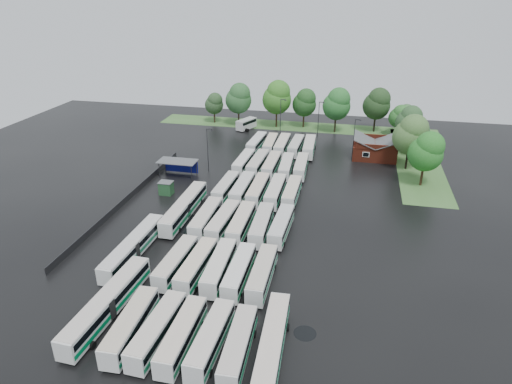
% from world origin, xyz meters
% --- Properties ---
extents(ground, '(160.00, 160.00, 0.00)m').
position_xyz_m(ground, '(0.00, 0.00, 0.00)').
color(ground, black).
rests_on(ground, ground).
extents(brick_building, '(10.07, 8.60, 5.39)m').
position_xyz_m(brick_building, '(24.00, 42.77, 1.87)').
color(brick_building, maroon).
rests_on(brick_building, ground).
extents(wash_shed, '(8.20, 4.20, 3.58)m').
position_xyz_m(wash_shed, '(-17.20, 22.02, 2.99)').
color(wash_shed, '#2D2D30').
rests_on(wash_shed, ground).
extents(utility_hut, '(2.70, 2.20, 2.62)m').
position_xyz_m(utility_hut, '(-16.20, 12.60, 1.32)').
color(utility_hut, '#1D4624').
rests_on(utility_hut, ground).
extents(grass_strip_north, '(80.00, 10.00, 0.01)m').
position_xyz_m(grass_strip_north, '(2.00, 64.80, 0.01)').
color(grass_strip_north, '#3F6C30').
rests_on(grass_strip_north, ground).
extents(grass_strip_east, '(10.00, 50.00, 0.01)m').
position_xyz_m(grass_strip_east, '(34.00, 42.80, 0.01)').
color(grass_strip_east, '#3F6C30').
rests_on(grass_strip_east, ground).
extents(west_fence, '(0.10, 50.00, 1.20)m').
position_xyz_m(west_fence, '(-22.20, 8.00, 0.60)').
color(west_fence, '#2D2D30').
rests_on(west_fence, ground).
extents(bus_r0c0, '(2.90, 11.64, 3.22)m').
position_xyz_m(bus_r0c0, '(-4.51, -25.84, 1.77)').
color(bus_r0c0, silver).
rests_on(bus_r0c0, ground).
extents(bus_r0c1, '(2.94, 11.53, 3.18)m').
position_xyz_m(bus_r0c1, '(-1.21, -25.85, 1.75)').
color(bus_r0c1, silver).
rests_on(bus_r0c1, ground).
extents(bus_r0c2, '(2.39, 11.16, 3.11)m').
position_xyz_m(bus_r0c2, '(1.83, -26.04, 1.71)').
color(bus_r0c2, silver).
rests_on(bus_r0c2, ground).
extents(bus_r0c3, '(2.68, 11.20, 3.10)m').
position_xyz_m(bus_r0c3, '(5.18, -25.87, 1.70)').
color(bus_r0c3, silver).
rests_on(bus_r0c3, ground).
extents(bus_r0c4, '(2.77, 11.14, 3.08)m').
position_xyz_m(bus_r0c4, '(8.44, -26.24, 1.69)').
color(bus_r0c4, silver).
rests_on(bus_r0c4, ground).
extents(bus_r1c0, '(2.88, 11.32, 3.13)m').
position_xyz_m(bus_r1c0, '(-4.30, -12.22, 1.72)').
color(bus_r1c0, silver).
rests_on(bus_r1c0, ground).
extents(bus_r1c1, '(2.79, 11.49, 3.18)m').
position_xyz_m(bus_r1c1, '(-1.17, -12.43, 1.75)').
color(bus_r1c1, silver).
rests_on(bus_r1c1, ground).
extents(bus_r1c2, '(2.78, 11.57, 3.20)m').
position_xyz_m(bus_r1c2, '(2.04, -12.12, 1.76)').
color(bus_r1c2, silver).
rests_on(bus_r1c2, ground).
extents(bus_r1c3, '(2.46, 11.25, 3.13)m').
position_xyz_m(bus_r1c3, '(5.03, -12.52, 1.72)').
color(bus_r1c3, silver).
rests_on(bus_r1c3, ground).
extents(bus_r1c4, '(2.55, 11.43, 3.17)m').
position_xyz_m(bus_r1c4, '(8.25, -12.36, 1.75)').
color(bus_r1c4, silver).
rests_on(bus_r1c4, ground).
extents(bus_r2c0, '(2.49, 11.64, 3.24)m').
position_xyz_m(bus_r2c0, '(-4.29, 1.31, 1.78)').
color(bus_r2c0, silver).
rests_on(bus_r2c0, ground).
extents(bus_r2c1, '(3.02, 11.63, 3.21)m').
position_xyz_m(bus_r2c1, '(-1.16, 0.99, 1.76)').
color(bus_r2c1, silver).
rests_on(bus_r2c1, ground).
extents(bus_r2c2, '(2.54, 11.58, 3.22)m').
position_xyz_m(bus_r2c2, '(1.95, 0.91, 1.77)').
color(bus_r2c2, silver).
rests_on(bus_r2c2, ground).
extents(bus_r2c3, '(2.88, 11.64, 3.22)m').
position_xyz_m(bus_r2c3, '(5.34, 1.10, 1.77)').
color(bus_r2c3, silver).
rests_on(bus_r2c3, ground).
extents(bus_r2c4, '(2.72, 11.35, 3.14)m').
position_xyz_m(bus_r2c4, '(8.55, 1.54, 1.73)').
color(bus_r2c4, silver).
rests_on(bus_r2c4, ground).
extents(bus_r3c0, '(2.70, 11.16, 3.09)m').
position_xyz_m(bus_r3c0, '(-4.55, 14.56, 1.70)').
color(bus_r3c0, silver).
rests_on(bus_r3c0, ground).
extents(bus_r3c1, '(2.52, 11.59, 3.22)m').
position_xyz_m(bus_r3c1, '(-1.23, 14.49, 1.77)').
color(bus_r3c1, silver).
rests_on(bus_r3c1, ground).
extents(bus_r3c2, '(2.49, 11.57, 3.22)m').
position_xyz_m(bus_r3c2, '(1.85, 14.53, 1.77)').
color(bus_r3c2, silver).
rests_on(bus_r3c2, ground).
extents(bus_r3c3, '(2.57, 11.68, 3.25)m').
position_xyz_m(bus_r3c3, '(5.20, 14.58, 1.79)').
color(bus_r3c3, silver).
rests_on(bus_r3c3, ground).
extents(bus_r3c4, '(2.41, 11.18, 3.11)m').
position_xyz_m(bus_r3c4, '(8.32, 14.92, 1.71)').
color(bus_r3c4, silver).
rests_on(bus_r3c4, ground).
extents(bus_r4c0, '(2.69, 11.25, 3.11)m').
position_xyz_m(bus_r4c0, '(-4.44, 28.57, 1.71)').
color(bus_r4c0, silver).
rests_on(bus_r4c0, ground).
extents(bus_r4c1, '(2.88, 11.80, 3.26)m').
position_xyz_m(bus_r4c1, '(-1.18, 28.39, 1.79)').
color(bus_r4c1, silver).
rests_on(bus_r4c1, ground).
extents(bus_r4c2, '(2.48, 11.48, 3.19)m').
position_xyz_m(bus_r4c2, '(1.95, 28.07, 1.76)').
color(bus_r4c2, silver).
rests_on(bus_r4c2, ground).
extents(bus_r4c3, '(2.87, 11.21, 3.09)m').
position_xyz_m(bus_r4c3, '(5.18, 28.07, 1.70)').
color(bus_r4c3, silver).
rests_on(bus_r4c3, ground).
extents(bus_r4c4, '(2.72, 11.21, 3.10)m').
position_xyz_m(bus_r4c4, '(8.30, 28.74, 1.71)').
color(bus_r4c4, silver).
rests_on(bus_r4c4, ground).
extents(bus_r5c0, '(2.99, 11.46, 3.16)m').
position_xyz_m(bus_r5c0, '(-4.49, 42.18, 1.74)').
color(bus_r5c0, silver).
rests_on(bus_r5c0, ground).
extents(bus_r5c1, '(2.74, 11.12, 3.07)m').
position_xyz_m(bus_r5c1, '(-1.02, 42.16, 1.69)').
color(bus_r5c1, silver).
rests_on(bus_r5c1, ground).
extents(bus_r5c2, '(2.51, 11.64, 3.24)m').
position_xyz_m(bus_r5c2, '(2.00, 41.81, 1.78)').
color(bus_r5c2, silver).
rests_on(bus_r5c2, ground).
extents(bus_r5c3, '(2.72, 11.24, 3.11)m').
position_xyz_m(bus_r5c3, '(5.34, 42.15, 1.71)').
color(bus_r5c3, silver).
rests_on(bus_r5c3, ground).
extents(bus_r5c4, '(2.95, 11.81, 3.26)m').
position_xyz_m(bus_r5c4, '(8.60, 41.94, 1.79)').
color(bus_r5c4, silver).
rests_on(bus_r5c4, ground).
extents(artic_bus_west_a, '(3.34, 17.62, 3.25)m').
position_xyz_m(artic_bus_west_a, '(-9.12, -22.80, 1.80)').
color(artic_bus_west_a, silver).
rests_on(artic_bus_west_a, ground).
extents(artic_bus_west_b, '(2.56, 17.55, 3.26)m').
position_xyz_m(artic_bus_west_b, '(-9.28, 4.34, 1.81)').
color(artic_bus_west_b, silver).
rests_on(artic_bus_west_b, ground).
extents(artic_bus_west_c, '(2.77, 16.82, 3.11)m').
position_xyz_m(artic_bus_west_c, '(-12.15, -9.66, 1.73)').
color(artic_bus_west_c, silver).
rests_on(artic_bus_west_c, ground).
extents(artic_bus_east, '(3.16, 16.97, 3.13)m').
position_xyz_m(artic_bus_east, '(12.06, -26.18, 1.74)').
color(artic_bus_east, silver).
rests_on(artic_bus_east, ground).
extents(minibus, '(4.93, 7.10, 2.92)m').
position_xyz_m(minibus, '(-11.17, 58.85, 1.62)').
color(minibus, silver).
rests_on(minibus, ground).
extents(tree_north_0, '(5.42, 5.42, 8.97)m').
position_xyz_m(tree_north_0, '(-21.90, 63.57, 5.77)').
color(tree_north_0, '#372116').
rests_on(tree_north_0, ground).
extents(tree_north_1, '(7.47, 7.47, 12.37)m').
position_xyz_m(tree_north_1, '(-14.15, 62.44, 7.96)').
color(tree_north_1, '#3C2E1B').
rests_on(tree_north_1, ground).
extents(tree_north_2, '(8.18, 8.18, 13.55)m').
position_xyz_m(tree_north_2, '(-3.05, 62.84, 8.72)').
color(tree_north_2, '#382413').
rests_on(tree_north_2, ground).
extents(tree_north_3, '(6.77, 6.77, 11.21)m').
position_xyz_m(tree_north_3, '(4.60, 64.45, 7.21)').
color(tree_north_3, '#382716').
rests_on(tree_north_3, ground).
extents(tree_north_4, '(7.57, 7.57, 12.54)m').
position_xyz_m(tree_north_4, '(13.79, 61.24, 8.07)').
color(tree_north_4, '#302518').
rests_on(tree_north_4, ground).
extents(tree_north_5, '(7.45, 7.45, 12.35)m').
position_xyz_m(tree_north_5, '(24.46, 64.36, 7.94)').
color(tree_north_5, black).
rests_on(tree_north_5, ground).
extents(tree_north_6, '(5.03, 5.03, 8.33)m').
position_xyz_m(tree_north_6, '(31.99, 64.06, 5.35)').
color(tree_north_6, '#3A271C').
rests_on(tree_north_6, ground).
extents(tree_east_0, '(6.98, 6.98, 11.56)m').
position_xyz_m(tree_east_0, '(33.38, 27.89, 7.43)').
color(tree_east_0, '#392415').
rests_on(tree_east_0, ground).
extents(tree_east_1, '(7.60, 7.60, 12.58)m').
position_xyz_m(tree_east_1, '(31.04, 36.66, 8.10)').
color(tree_east_1, black).
rests_on(tree_east_1, ground).
extents(tree_east_2, '(5.17, 5.17, 8.56)m').
position_xyz_m(tree_east_2, '(33.79, 45.91, 5.50)').
color(tree_east_2, '#302316').
rests_on(tree_east_2, ground).
extents(tree_east_3, '(6.53, 6.53, 10.82)m').
position_xyz_m(tree_east_3, '(32.06, 52.06, 6.96)').
color(tree_east_3, black).
rests_on(tree_east_3, ground).
extents(tree_east_4, '(5.29, 5.28, 8.75)m').
position_xyz_m(tree_east_4, '(30.36, 61.14, 5.63)').
color(tree_east_4, black).
rests_on(tree_east_4, ground).
extents(lamp_post_ne, '(1.47, 0.29, 9.52)m').
position_xyz_m(lamp_post_ne, '(19.08, 41.23, 5.53)').
color(lamp_post_ne, '#2D2D30').
rests_on(lamp_post_ne, ground).
extents(lamp_post_nw, '(1.50, 0.29, 9.73)m').
position_xyz_m(lamp_post_nw, '(-11.72, 26.04, 5.65)').
color(lamp_post_nw, '#2D2D30').
rests_on(lamp_post_nw, ground).
extents(lamp_post_back_w, '(1.56, 0.30, 10.13)m').
position_xyz_m(lamp_post_back_w, '(-0.55, 54.56, 5.88)').
color(lamp_post_back_w, '#2D2D30').
rests_on(lamp_post_back_w, ground).
extents(lamp_post_back_e, '(1.49, 0.29, 9.65)m').
position_xyz_m(lamp_post_back_e, '(9.48, 55.84, 5.60)').
color(lamp_post_back_e, '#2D2D30').
rests_on(lamp_post_back_e, ground).
extents(puddle_0, '(4.90, 4.90, 0.01)m').
position_xyz_m(puddle_0, '(-3.35, -17.50, 0.00)').
color(puddle_0, black).
rests_on(puddle_0, ground).
extents(puddle_1, '(4.27, 4.27, 0.01)m').
position_xyz_m(puddle_1, '(5.64, -21.94, 0.00)').
color(puddle_1, black).
rests_on(puddle_1, ground).
extents(puddle_2, '(6.91, 6.91, 0.01)m').
position_xyz_m(puddle_2, '(-6.89, 2.00, 0.00)').
color(puddle_2, black).
rests_on(puddle_2, ground).
extents(puddle_3, '(4.09, 4.09, 0.01)m').
position_xyz_m(puddle_3, '(2.64, -0.24, 0.00)').
color(puddle_3, black).
rests_on(puddle_3, ground).
extents(puddle_4, '(2.75, 2.75, 0.01)m').
position_xyz_m(puddle_4, '(15.18, -20.80, 0.00)').
color(puddle_4, black).
rests_on(puddle_4, ground).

